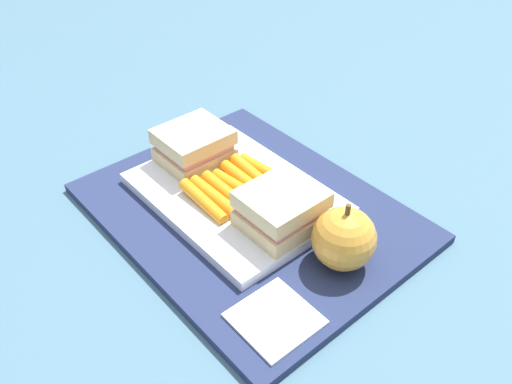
% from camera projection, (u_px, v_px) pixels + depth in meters
% --- Properties ---
extents(ground_plane, '(2.40, 2.40, 0.00)m').
position_uv_depth(ground_plane, '(249.00, 215.00, 0.62)').
color(ground_plane, '#42667A').
extents(lunchbag_mat, '(0.36, 0.28, 0.01)m').
position_uv_depth(lunchbag_mat, '(249.00, 212.00, 0.62)').
color(lunchbag_mat, navy).
rests_on(lunchbag_mat, ground_plane).
extents(food_tray, '(0.23, 0.17, 0.01)m').
position_uv_depth(food_tray, '(235.00, 194.00, 0.62)').
color(food_tray, white).
rests_on(food_tray, lunchbag_mat).
extents(sandwich_half_left, '(0.07, 0.08, 0.04)m').
position_uv_depth(sandwich_half_left, '(194.00, 146.00, 0.65)').
color(sandwich_half_left, '#DBC189').
rests_on(sandwich_half_left, food_tray).
extents(sandwich_half_right, '(0.07, 0.08, 0.04)m').
position_uv_depth(sandwich_half_right, '(281.00, 209.00, 0.56)').
color(sandwich_half_right, '#DBC189').
rests_on(sandwich_half_right, food_tray).
extents(carrot_sticks_bundle, '(0.08, 0.10, 0.02)m').
position_uv_depth(carrot_sticks_bundle, '(235.00, 185.00, 0.62)').
color(carrot_sticks_bundle, orange).
rests_on(carrot_sticks_bundle, food_tray).
extents(apple, '(0.06, 0.06, 0.08)m').
position_uv_depth(apple, '(344.00, 239.00, 0.53)').
color(apple, gold).
rests_on(apple, lunchbag_mat).
extents(paper_napkin, '(0.07, 0.07, 0.00)m').
position_uv_depth(paper_napkin, '(275.00, 319.00, 0.49)').
color(paper_napkin, white).
rests_on(paper_napkin, lunchbag_mat).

